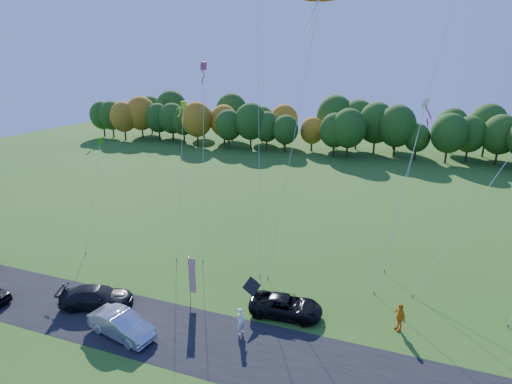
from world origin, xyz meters
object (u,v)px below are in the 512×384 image
(feather_flag, at_px, (192,275))
(person_east, at_px, (400,317))
(black_suv, at_px, (286,306))
(silver_sedan, at_px, (122,324))

(feather_flag, bearing_deg, person_east, 7.09)
(black_suv, distance_m, feather_flag, 7.14)
(black_suv, relative_size, person_east, 2.61)
(person_east, bearing_deg, black_suv, -117.58)
(black_suv, xyz_separation_m, feather_flag, (-6.92, -0.86, 1.54))
(black_suv, distance_m, silver_sedan, 11.08)
(silver_sedan, relative_size, person_east, 2.47)
(feather_flag, bearing_deg, black_suv, 7.07)
(black_suv, relative_size, silver_sedan, 1.06)
(silver_sedan, distance_m, person_east, 18.25)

